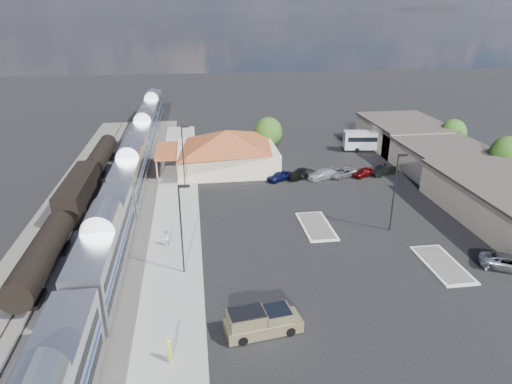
{
  "coord_description": "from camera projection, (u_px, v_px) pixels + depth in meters",
  "views": [
    {
      "loc": [
        -9.42,
        -43.75,
        23.26
      ],
      "look_at": [
        -2.35,
        6.69,
        2.8
      ],
      "focal_mm": 32.0,
      "sensor_mm": 36.0,
      "label": 1
    }
  ],
  "objects": [
    {
      "name": "parked_car_b",
      "position": [
        301.0,
        174.0,
        66.99
      ],
      "size": [
        4.6,
        3.1,
        1.43
      ],
      "primitive_type": "imported",
      "rotation": [
        0.0,
        0.0,
        -1.17
      ],
      "color": "black",
      "rests_on": "ground"
    },
    {
      "name": "tree_east_b",
      "position": [
        507.0,
        155.0,
        63.92
      ],
      "size": [
        4.94,
        4.94,
        6.96
      ],
      "color": "#382314",
      "rests_on": "ground"
    },
    {
      "name": "railbed",
      "position": [
        101.0,
        217.0,
        54.71
      ],
      "size": [
        16.0,
        100.0,
        0.12
      ],
      "primitive_type": "cube",
      "color": "#4C4944",
      "rests_on": "ground"
    },
    {
      "name": "parked_car_c",
      "position": [
        322.0,
        174.0,
        67.13
      ],
      "size": [
        5.25,
        3.7,
        1.41
      ],
      "primitive_type": "imported",
      "rotation": [
        0.0,
        0.0,
        -1.17
      ],
      "color": "silver",
      "rests_on": "ground"
    },
    {
      "name": "ground",
      "position": [
        286.0,
        237.0,
        50.09
      ],
      "size": [
        280.0,
        280.0,
        0.0
      ],
      "primitive_type": "plane",
      "color": "black",
      "rests_on": "ground"
    },
    {
      "name": "person_a",
      "position": [
        170.0,
        350.0,
        31.81
      ],
      "size": [
        0.64,
        0.8,
        1.91
      ],
      "primitive_type": "imported",
      "rotation": [
        0.0,
        0.0,
        1.87
      ],
      "color": "#D2D743",
      "rests_on": "platform"
    },
    {
      "name": "parked_car_d",
      "position": [
        343.0,
        173.0,
        67.84
      ],
      "size": [
        5.07,
        3.8,
        1.28
      ],
      "primitive_type": "imported",
      "rotation": [
        0.0,
        0.0,
        -1.16
      ],
      "color": "#96999E",
      "rests_on": "ground"
    },
    {
      "name": "suv",
      "position": [
        508.0,
        262.0,
        43.69
      ],
      "size": [
        5.61,
        4.51,
        1.42
      ],
      "primitive_type": "imported",
      "rotation": [
        0.0,
        0.0,
        1.07
      ],
      "color": "#96999D",
      "rests_on": "ground"
    },
    {
      "name": "person_b",
      "position": [
        166.0,
        238.0,
        47.53
      ],
      "size": [
        0.95,
        1.07,
        1.83
      ],
      "primitive_type": "imported",
      "rotation": [
        0.0,
        0.0,
        -1.92
      ],
      "color": "silver",
      "rests_on": "platform"
    },
    {
      "name": "station_depot",
      "position": [
        226.0,
        149.0,
        70.39
      ],
      "size": [
        18.35,
        12.24,
        6.2
      ],
      "color": "#C7B491",
      "rests_on": "ground"
    },
    {
      "name": "tree_depot",
      "position": [
        268.0,
        132.0,
        76.54
      ],
      "size": [
        4.71,
        4.71,
        6.63
      ],
      "color": "#382314",
      "rests_on": "ground"
    },
    {
      "name": "parked_car_a",
      "position": [
        280.0,
        176.0,
        66.31
      ],
      "size": [
        4.39,
        3.25,
        1.39
      ],
      "primitive_type": "imported",
      "rotation": [
        0.0,
        0.0,
        -1.12
      ],
      "color": "#0C103D",
      "rests_on": "ground"
    },
    {
      "name": "lamp_plat_s",
      "position": [
        182.0,
        223.0,
        41.18
      ],
      "size": [
        1.08,
        0.25,
        9.0
      ],
      "color": "black",
      "rests_on": "ground"
    },
    {
      "name": "passenger_train",
      "position": [
        132.0,
        172.0,
        61.39
      ],
      "size": [
        3.0,
        104.0,
        5.55
      ],
      "color": "silver",
      "rests_on": "ground"
    },
    {
      "name": "platform",
      "position": [
        176.0,
        220.0,
        54.02
      ],
      "size": [
        5.5,
        92.0,
        0.18
      ],
      "primitive_type": "cube",
      "color": "gray",
      "rests_on": "ground"
    },
    {
      "name": "lamp_plat_n",
      "position": [
        184.0,
        152.0,
        61.4
      ],
      "size": [
        1.08,
        0.25,
        9.0
      ],
      "color": "black",
      "rests_on": "ground"
    },
    {
      "name": "freight_cars",
      "position": [
        79.0,
        193.0,
        56.87
      ],
      "size": [
        2.8,
        46.0,
        4.0
      ],
      "color": "black",
      "rests_on": "ground"
    },
    {
      "name": "traffic_island_south",
      "position": [
        316.0,
        226.0,
        52.4
      ],
      "size": [
        3.3,
        7.5,
        0.21
      ],
      "color": "silver",
      "rests_on": "ground"
    },
    {
      "name": "traffic_island_north",
      "position": [
        442.0,
        264.0,
        44.5
      ],
      "size": [
        3.3,
        7.5,
        0.21
      ],
      "color": "silver",
      "rests_on": "ground"
    },
    {
      "name": "coach_bus",
      "position": [
        375.0,
        140.0,
        79.95
      ],
      "size": [
        11.02,
        3.73,
        3.47
      ],
      "rotation": [
        0.0,
        0.0,
        1.44
      ],
      "color": "white",
      "rests_on": "ground"
    },
    {
      "name": "parked_car_f",
      "position": [
        384.0,
        170.0,
        68.63
      ],
      "size": [
        4.7,
        3.1,
        1.46
      ],
      "primitive_type": "imported",
      "rotation": [
        0.0,
        0.0,
        -1.19
      ],
      "color": "black",
      "rests_on": "ground"
    },
    {
      "name": "lamp_lot",
      "position": [
        396.0,
        186.0,
        49.66
      ],
      "size": [
        1.08,
        0.25,
        9.0
      ],
      "color": "black",
      "rests_on": "ground"
    },
    {
      "name": "buildings_east",
      "position": [
        456.0,
        165.0,
        65.97
      ],
      "size": [
        14.4,
        51.4,
        4.8
      ],
      "color": "#C6B28C",
      "rests_on": "ground"
    },
    {
      "name": "tree_east_c",
      "position": [
        453.0,
        133.0,
        76.96
      ],
      "size": [
        4.41,
        4.41,
        6.21
      ],
      "color": "#382314",
      "rests_on": "ground"
    },
    {
      "name": "pickup_truck",
      "position": [
        263.0,
        322.0,
        34.98
      ],
      "size": [
        6.14,
        2.97,
        2.04
      ],
      "rotation": [
        0.0,
        0.0,
        1.72
      ],
      "color": "tan",
      "rests_on": "ground"
    },
    {
      "name": "parked_car_e",
      "position": [
        364.0,
        172.0,
        67.97
      ],
      "size": [
        4.3,
        3.11,
        1.36
      ],
      "primitive_type": "imported",
      "rotation": [
        0.0,
        0.0,
        -1.15
      ],
      "color": "maroon",
      "rests_on": "ground"
    }
  ]
}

